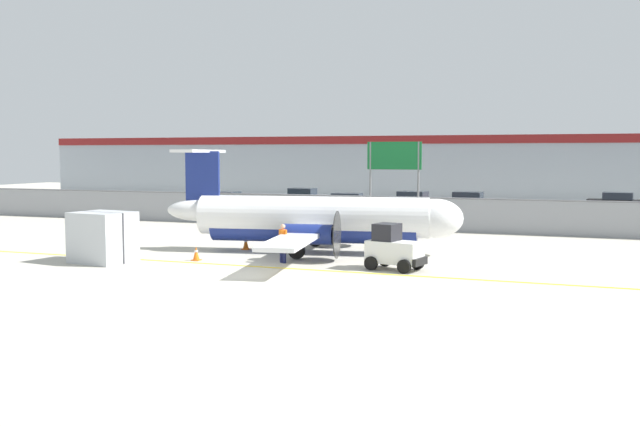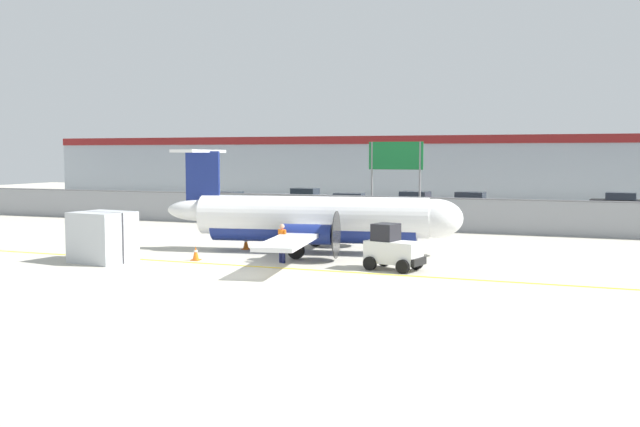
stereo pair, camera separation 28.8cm
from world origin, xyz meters
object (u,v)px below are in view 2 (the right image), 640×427
baggage_tug (392,249)px  parked_car_4 (472,202)px  traffic_cone_near_left (196,253)px  parked_car_3 (414,201)px  ground_crew_worker (282,241)px  parked_car_5 (530,212)px  traffic_cone_near_right (246,243)px  parked_car_6 (620,203)px  parked_car_0 (226,201)px  parked_car_1 (304,197)px  cargo_container (103,237)px  commuter_airplane (318,219)px  parked_car_2 (351,203)px  highway_sign (396,163)px

baggage_tug → parked_car_4: baggage_tug is taller
traffic_cone_near_left → parked_car_3: 29.04m
ground_crew_worker → parked_car_5: 22.25m
parked_car_3 → traffic_cone_near_right: bearing=91.5°
ground_crew_worker → traffic_cone_near_left: size_ratio=2.66×
parked_car_5 → parked_car_6: same height
baggage_tug → traffic_cone_near_left: baggage_tug is taller
parked_car_0 → parked_car_1: size_ratio=1.01×
cargo_container → traffic_cone_near_left: 4.08m
commuter_airplane → parked_car_4: commuter_airplane is taller
baggage_tug → traffic_cone_near_left: size_ratio=3.94×
parked_car_4 → parked_car_6: size_ratio=0.99×
parked_car_2 → parked_car_4: same height
parked_car_1 → parked_car_2: (6.29, -6.01, 0.00)m
baggage_tug → parked_car_1: (-15.93, 30.14, 0.04)m
parked_car_5 → ground_crew_worker: bearing=59.5°
parked_car_5 → traffic_cone_near_right: bearing=47.1°
parked_car_2 → highway_sign: size_ratio=0.78×
parked_car_6 → parked_car_1: bearing=11.6°
traffic_cone_near_right → parked_car_3: 24.94m
traffic_cone_near_right → parked_car_0: size_ratio=0.15×
parked_car_3 → commuter_airplane: bearing=100.2°
commuter_airplane → traffic_cone_near_right: commuter_airplane is taller
cargo_container → parked_car_4: cargo_container is taller
parked_car_4 → parked_car_5: same height
parked_car_3 → parked_car_1: bearing=-2.3°
traffic_cone_near_left → parked_car_5: (12.74, 21.10, 0.58)m
ground_crew_worker → highway_sign: bearing=-151.3°
traffic_cone_near_right → baggage_tug: bearing=-22.8°
parked_car_1 → parked_car_5: bearing=156.5°
baggage_tug → commuter_airplane: bearing=155.3°
cargo_container → parked_car_2: size_ratio=0.62×
highway_sign → baggage_tug: bearing=-75.9°
parked_car_5 → parked_car_6: size_ratio=1.00×
baggage_tug → cargo_container: cargo_container is taller
commuter_airplane → parked_car_3: (-1.04, 24.66, -0.71)m
ground_crew_worker → cargo_container: size_ratio=0.63×
baggage_tug → ground_crew_worker: bearing=-167.8°
cargo_container → parked_car_0: bearing=115.5°
parked_car_0 → parked_car_6: 31.08m
parked_car_1 → parked_car_6: size_ratio=0.98×
parked_car_3 → parked_car_4: size_ratio=1.02×
ground_crew_worker → traffic_cone_near_right: (-3.44, 3.40, -0.64)m
baggage_tug → parked_car_0: baggage_tug is taller
traffic_cone_near_left → parked_car_3: bearing=83.7°
ground_crew_worker → traffic_cone_near_left: 4.00m
parked_car_1 → traffic_cone_near_left: bearing=105.4°
traffic_cone_near_right → highway_sign: size_ratio=0.12×
parked_car_2 → parked_car_6: 21.15m
cargo_container → parked_car_5: cargo_container is taller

